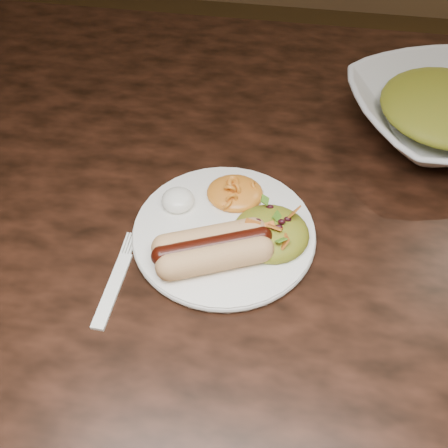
# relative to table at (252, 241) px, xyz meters

# --- Properties ---
(floor) EXTENTS (4.00, 4.00, 0.00)m
(floor) POSITION_rel_table_xyz_m (0.00, 0.00, -0.66)
(floor) COLOR #453319
(floor) RESTS_ON ground
(table) EXTENTS (1.60, 0.90, 0.75)m
(table) POSITION_rel_table_xyz_m (0.00, 0.00, 0.00)
(table) COLOR #361A0F
(table) RESTS_ON floor
(plate) EXTENTS (0.25, 0.25, 0.01)m
(plate) POSITION_rel_table_xyz_m (-0.03, -0.07, 0.10)
(plate) COLOR white
(plate) RESTS_ON table
(hotdog) EXTENTS (0.12, 0.10, 0.03)m
(hotdog) POSITION_rel_table_xyz_m (-0.04, -0.11, 0.12)
(hotdog) COLOR #E5B163
(hotdog) RESTS_ON plate
(mac_and_cheese) EXTENTS (0.08, 0.08, 0.03)m
(mac_and_cheese) POSITION_rel_table_xyz_m (-0.02, -0.01, 0.12)
(mac_and_cheese) COLOR orange
(mac_and_cheese) RESTS_ON plate
(sour_cream) EXTENTS (0.05, 0.05, 0.02)m
(sour_cream) POSITION_rel_table_xyz_m (-0.09, -0.04, 0.12)
(sour_cream) COLOR white
(sour_cream) RESTS_ON plate
(taco_salad) EXTENTS (0.09, 0.09, 0.04)m
(taco_salad) POSITION_rel_table_xyz_m (0.03, -0.07, 0.12)
(taco_salad) COLOR #AC710E
(taco_salad) RESTS_ON plate
(fork) EXTENTS (0.02, 0.14, 0.00)m
(fork) POSITION_rel_table_xyz_m (-0.14, -0.17, 0.09)
(fork) COLOR white
(fork) RESTS_ON table
(serving_bowl) EXTENTS (0.34, 0.34, 0.06)m
(serving_bowl) POSITION_rel_table_xyz_m (0.25, 0.17, 0.12)
(serving_bowl) COLOR silver
(serving_bowl) RESTS_ON table
(bowl_filling) EXTENTS (0.20, 0.20, 0.05)m
(bowl_filling) POSITION_rel_table_xyz_m (0.25, 0.17, 0.14)
(bowl_filling) COLOR #AC710E
(bowl_filling) RESTS_ON serving_bowl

